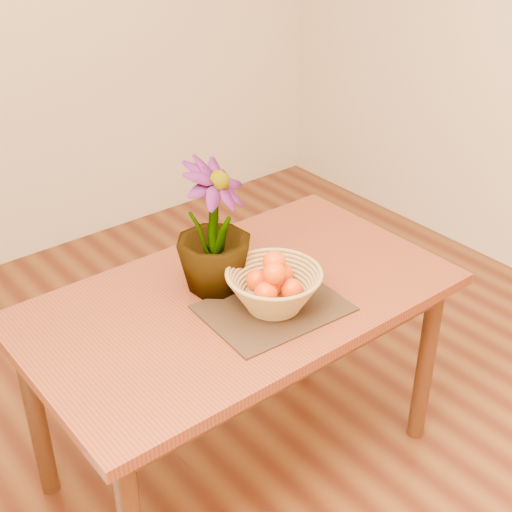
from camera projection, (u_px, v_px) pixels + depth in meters
floor at (293, 510)px, 2.49m from camera, size 4.50×4.50×0.00m
table at (239, 317)px, 2.36m from camera, size 1.40×0.80×0.75m
placemat at (274, 308)px, 2.24m from camera, size 0.45×0.35×0.01m
wicker_basket at (274, 291)px, 2.21m from camera, size 0.30×0.30×0.12m
orange_pile at (274, 279)px, 2.19m from camera, size 0.18×0.18×0.13m
potted_plant at (213, 228)px, 2.24m from camera, size 0.34×0.34×0.44m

